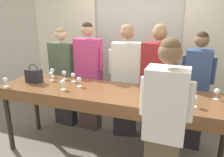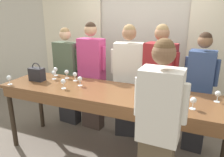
{
  "view_description": "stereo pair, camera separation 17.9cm",
  "coord_description": "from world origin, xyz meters",
  "px_view_note": "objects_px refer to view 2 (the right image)",
  "views": [
    {
      "loc": [
        0.91,
        -2.56,
        2.06
      ],
      "look_at": [
        0.0,
        0.08,
        1.18
      ],
      "focal_mm": 35.0,
      "sensor_mm": 36.0,
      "label": 1
    },
    {
      "loc": [
        1.08,
        -2.5,
        2.06
      ],
      "look_at": [
        0.0,
        0.08,
        1.18
      ],
      "focal_mm": 35.0,
      "sensor_mm": 36.0,
      "label": 2
    }
  ],
  "objects_px": {
    "wine_bottle": "(147,92)",
    "wine_glass_back_left": "(80,79)",
    "handbag": "(37,74)",
    "wine_glass_center_right": "(193,101)",
    "wine_glass_near_host": "(63,82)",
    "host_pouring": "(158,132)",
    "guest_cream_sweater": "(128,82)",
    "tasting_bar": "(109,98)",
    "wine_glass_center_mid": "(67,72)",
    "wine_glass_front_left": "(169,84)",
    "wine_glass_center_left": "(75,75)",
    "guest_olive_jacket": "(68,76)",
    "wine_glass_back_right": "(56,70)",
    "guest_striped_shirt": "(159,86)",
    "wine_glass_front_right": "(54,73)",
    "wine_glass_front_mid": "(218,94)",
    "wine_glass_back_mid": "(9,78)",
    "guest_navy_coat": "(198,93)",
    "guest_pink_top": "(92,76)"
  },
  "relations": [
    {
      "from": "wine_bottle",
      "to": "wine_glass_back_left",
      "type": "bearing_deg",
      "value": 170.18
    },
    {
      "from": "handbag",
      "to": "wine_glass_center_right",
      "type": "bearing_deg",
      "value": -3.68
    },
    {
      "from": "wine_bottle",
      "to": "wine_glass_near_host",
      "type": "bearing_deg",
      "value": -179.17
    },
    {
      "from": "wine_glass_near_host",
      "to": "host_pouring",
      "type": "xyz_separation_m",
      "value": [
        1.4,
        -0.48,
        -0.18
      ]
    },
    {
      "from": "wine_glass_near_host",
      "to": "guest_cream_sweater",
      "type": "xyz_separation_m",
      "value": [
        0.65,
        0.84,
        -0.17
      ]
    },
    {
      "from": "tasting_bar",
      "to": "wine_glass_center_mid",
      "type": "height_order",
      "value": "wine_glass_center_mid"
    },
    {
      "from": "wine_glass_front_left",
      "to": "wine_glass_center_mid",
      "type": "distance_m",
      "value": 1.57
    },
    {
      "from": "wine_glass_front_left",
      "to": "wine_glass_center_left",
      "type": "relative_size",
      "value": 1.0
    },
    {
      "from": "wine_glass_center_mid",
      "to": "guest_olive_jacket",
      "type": "xyz_separation_m",
      "value": [
        -0.28,
        0.43,
        -0.22
      ]
    },
    {
      "from": "wine_glass_back_right",
      "to": "tasting_bar",
      "type": "bearing_deg",
      "value": -17.39
    },
    {
      "from": "wine_glass_back_right",
      "to": "guest_striped_shirt",
      "type": "height_order",
      "value": "guest_striped_shirt"
    },
    {
      "from": "wine_glass_center_left",
      "to": "host_pouring",
      "type": "height_order",
      "value": "host_pouring"
    },
    {
      "from": "wine_glass_center_right",
      "to": "wine_glass_center_mid",
      "type": "bearing_deg",
      "value": 167.62
    },
    {
      "from": "tasting_bar",
      "to": "wine_glass_near_host",
      "type": "bearing_deg",
      "value": -168.09
    },
    {
      "from": "wine_glass_front_right",
      "to": "wine_glass_center_left",
      "type": "bearing_deg",
      "value": 8.34
    },
    {
      "from": "guest_striped_shirt",
      "to": "host_pouring",
      "type": "relative_size",
      "value": 1.02
    },
    {
      "from": "wine_glass_center_right",
      "to": "guest_olive_jacket",
      "type": "height_order",
      "value": "guest_olive_jacket"
    },
    {
      "from": "wine_glass_front_right",
      "to": "wine_glass_center_left",
      "type": "xyz_separation_m",
      "value": [
        0.35,
        0.05,
        0.0
      ]
    },
    {
      "from": "guest_olive_jacket",
      "to": "guest_cream_sweater",
      "type": "xyz_separation_m",
      "value": [
        1.15,
        0.0,
        0.05
      ]
    },
    {
      "from": "wine_bottle",
      "to": "wine_glass_center_mid",
      "type": "relative_size",
      "value": 2.38
    },
    {
      "from": "guest_striped_shirt",
      "to": "guest_olive_jacket",
      "type": "bearing_deg",
      "value": -180.0
    },
    {
      "from": "wine_bottle",
      "to": "wine_glass_center_right",
      "type": "height_order",
      "value": "wine_bottle"
    },
    {
      "from": "wine_glass_center_left",
      "to": "wine_glass_center_mid",
      "type": "distance_m",
      "value": 0.2
    },
    {
      "from": "wine_glass_front_right",
      "to": "guest_striped_shirt",
      "type": "height_order",
      "value": "guest_striped_shirt"
    },
    {
      "from": "wine_bottle",
      "to": "handbag",
      "type": "distance_m",
      "value": 1.73
    },
    {
      "from": "wine_bottle",
      "to": "handbag",
      "type": "relative_size",
      "value": 1.16
    },
    {
      "from": "wine_glass_center_mid",
      "to": "guest_olive_jacket",
      "type": "bearing_deg",
      "value": 123.2
    },
    {
      "from": "tasting_bar",
      "to": "wine_glass_center_mid",
      "type": "relative_size",
      "value": 22.96
    },
    {
      "from": "wine_glass_front_mid",
      "to": "wine_glass_center_right",
      "type": "xyz_separation_m",
      "value": [
        -0.25,
        -0.31,
        0.0
      ]
    },
    {
      "from": "wine_bottle",
      "to": "wine_glass_front_mid",
      "type": "height_order",
      "value": "wine_bottle"
    },
    {
      "from": "wine_glass_center_left",
      "to": "wine_glass_center_right",
      "type": "relative_size",
      "value": 1.0
    },
    {
      "from": "tasting_bar",
      "to": "wine_glass_front_left",
      "type": "height_order",
      "value": "wine_glass_front_left"
    },
    {
      "from": "wine_glass_front_left",
      "to": "guest_cream_sweater",
      "type": "bearing_deg",
      "value": 150.96
    },
    {
      "from": "wine_glass_center_left",
      "to": "wine_glass_back_left",
      "type": "height_order",
      "value": "same"
    },
    {
      "from": "wine_bottle",
      "to": "guest_olive_jacket",
      "type": "relative_size",
      "value": 0.18
    },
    {
      "from": "wine_glass_center_right",
      "to": "guest_cream_sweater",
      "type": "distance_m",
      "value": 1.34
    },
    {
      "from": "wine_glass_center_left",
      "to": "guest_olive_jacket",
      "type": "xyz_separation_m",
      "value": [
        -0.47,
        0.49,
        -0.22
      ]
    },
    {
      "from": "wine_glass_back_mid",
      "to": "wine_glass_center_left",
      "type": "bearing_deg",
      "value": 33.24
    },
    {
      "from": "wine_glass_center_mid",
      "to": "wine_glass_center_right",
      "type": "height_order",
      "value": "same"
    },
    {
      "from": "wine_glass_front_left",
      "to": "guest_navy_coat",
      "type": "xyz_separation_m",
      "value": [
        0.38,
        0.38,
        -0.21
      ]
    },
    {
      "from": "handbag",
      "to": "wine_glass_back_left",
      "type": "relative_size",
      "value": 2.04
    },
    {
      "from": "wine_glass_center_mid",
      "to": "guest_cream_sweater",
      "type": "distance_m",
      "value": 0.99
    },
    {
      "from": "wine_glass_center_right",
      "to": "wine_glass_near_host",
      "type": "bearing_deg",
      "value": 179.97
    },
    {
      "from": "guest_cream_sweater",
      "to": "wine_glass_front_mid",
      "type": "bearing_deg",
      "value": -22.52
    },
    {
      "from": "wine_glass_center_right",
      "to": "guest_olive_jacket",
      "type": "xyz_separation_m",
      "value": [
        -2.18,
        0.84,
        -0.22
      ]
    },
    {
      "from": "wine_glass_back_left",
      "to": "wine_glass_near_host",
      "type": "relative_size",
      "value": 1.0
    },
    {
      "from": "wine_bottle",
      "to": "handbag",
      "type": "height_order",
      "value": "wine_bottle"
    },
    {
      "from": "guest_navy_coat",
      "to": "host_pouring",
      "type": "distance_m",
      "value": 1.36
    },
    {
      "from": "guest_pink_top",
      "to": "wine_glass_center_left",
      "type": "bearing_deg",
      "value": -93.2
    },
    {
      "from": "wine_glass_back_mid",
      "to": "wine_glass_back_right",
      "type": "relative_size",
      "value": 1.0
    }
  ]
}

